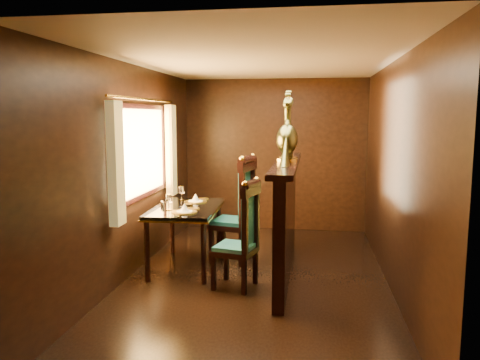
{
  "coord_description": "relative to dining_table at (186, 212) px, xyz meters",
  "views": [
    {
      "loc": [
        0.61,
        -5.25,
        1.89
      ],
      "look_at": [
        -0.24,
        0.28,
        1.12
      ],
      "focal_mm": 35.0,
      "sensor_mm": 36.0,
      "label": 1
    }
  ],
  "objects": [
    {
      "name": "ground",
      "position": [
        0.93,
        -0.3,
        -0.7
      ],
      "size": [
        5.0,
        5.0,
        0.0
      ],
      "primitive_type": "plane",
      "color": "black",
      "rests_on": "ground"
    },
    {
      "name": "room_shell",
      "position": [
        0.84,
        -0.28,
        0.88
      ],
      "size": [
        3.04,
        5.04,
        2.52
      ],
      "color": "black",
      "rests_on": "ground"
    },
    {
      "name": "partition",
      "position": [
        1.25,
        0.0,
        0.01
      ],
      "size": [
        0.26,
        2.7,
        1.36
      ],
      "color": "black",
      "rests_on": "ground"
    },
    {
      "name": "dining_table",
      "position": [
        0.0,
        0.0,
        0.0
      ],
      "size": [
        0.86,
        1.35,
        0.97
      ],
      "rotation": [
        0.0,
        0.0,
        0.05
      ],
      "color": "black",
      "rests_on": "ground"
    },
    {
      "name": "chair_left",
      "position": [
        0.83,
        -0.63,
        -0.06
      ],
      "size": [
        0.53,
        0.55,
        1.23
      ],
      "rotation": [
        0.0,
        0.0,
        -0.22
      ],
      "color": "black",
      "rests_on": "ground"
    },
    {
      "name": "chair_right",
      "position": [
        0.65,
        0.33,
        0.03
      ],
      "size": [
        0.6,
        0.62,
        1.41
      ],
      "rotation": [
        0.0,
        0.0,
        -0.19
      ],
      "color": "black",
      "rests_on": "ground"
    },
    {
      "name": "peacock_left",
      "position": [
        1.25,
        -0.07,
        1.08
      ],
      "size": [
        0.26,
        0.7,
        0.83
      ],
      "primitive_type": null,
      "color": "#184A2E",
      "rests_on": "partition"
    },
    {
      "name": "peacock_right",
      "position": [
        1.25,
        0.18,
        1.06
      ],
      "size": [
        0.25,
        0.67,
        0.8
      ],
      "primitive_type": null,
      "color": "#184A2E",
      "rests_on": "partition"
    }
  ]
}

